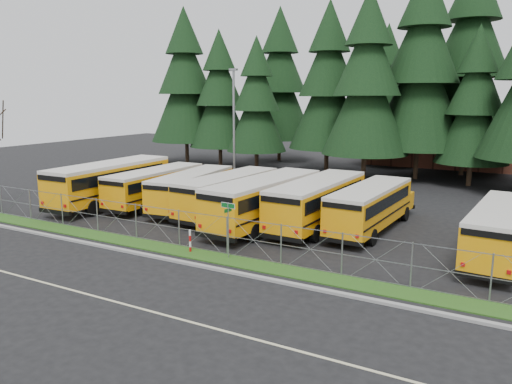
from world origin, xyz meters
TOP-DOWN VIEW (x-y plane):
  - ground at (0.00, 0.00)m, footprint 120.00×120.00m
  - curb at (0.00, -3.10)m, footprint 50.00×0.25m
  - grass_verge at (0.00, -1.70)m, footprint 50.00×1.40m
  - road_lane_line at (0.00, -8.00)m, footprint 50.00×0.12m
  - chainlink_fence at (0.00, -1.00)m, footprint 44.00×0.10m
  - brick_building at (6.00, 40.00)m, footprint 22.00×10.00m
  - bus_0 at (-14.55, 5.03)m, footprint 3.14×12.03m
  - bus_1 at (-11.56, 6.37)m, footprint 2.56×10.23m
  - bus_2 at (-8.53, 6.61)m, footprint 3.59×10.28m
  - bus_3 at (-5.36, 6.41)m, footprint 3.03×10.64m
  - bus_4 at (-1.91, 5.06)m, footprint 3.51×11.63m
  - bus_5 at (0.94, 6.48)m, footprint 2.99×11.23m
  - bus_6 at (3.95, 7.15)m, footprint 2.92×10.40m
  - bus_east at (10.97, 5.07)m, footprint 3.03×10.35m
  - street_sign at (-0.66, -1.42)m, footprint 0.84×0.55m
  - striped_bollard at (-2.88, -1.56)m, footprint 0.11×0.11m
  - light_standard at (-11.05, 16.02)m, footprint 0.70×0.35m
  - conifer_0 at (-23.80, 26.08)m, footprint 8.04×8.04m
  - conifer_1 at (-18.95, 25.86)m, footprint 6.78×6.78m
  - conifer_2 at (-13.81, 25.04)m, footprint 6.31×6.31m
  - conifer_3 at (-6.71, 27.20)m, footprint 7.79×7.79m
  - conifer_4 at (-1.69, 23.74)m, footprint 7.86×7.86m
  - conifer_5 at (2.27, 27.49)m, footprint 8.95×8.95m
  - conifer_6 at (7.20, 25.99)m, footprint 6.26×6.26m
  - conifer_10 at (-15.33, 33.48)m, footprint 8.22×8.22m
  - conifer_11 at (-3.01, 35.38)m, footprint 7.08×7.08m
  - conifer_12 at (5.80, 32.22)m, footprint 9.58×9.58m

SIDE VIEW (x-z plane):
  - ground at x=0.00m, z-range 0.00..0.00m
  - road_lane_line at x=0.00m, z-range 0.00..0.01m
  - grass_verge at x=0.00m, z-range 0.00..0.06m
  - curb at x=0.00m, z-range 0.00..0.12m
  - striped_bollard at x=-2.88m, z-range 0.00..1.20m
  - chainlink_fence at x=0.00m, z-range 0.00..2.00m
  - bus_2 at x=-8.53m, z-range 0.00..2.64m
  - bus_1 at x=-11.56m, z-range 0.00..2.67m
  - bus_east at x=10.97m, z-range 0.00..2.68m
  - bus_6 at x=3.95m, z-range 0.00..2.70m
  - bus_3 at x=-5.36m, z-range 0.00..2.76m
  - bus_5 at x=0.94m, z-range 0.00..2.92m
  - bus_4 at x=-1.91m, z-range 0.00..3.01m
  - bus_0 at x=-14.55m, z-range 0.00..3.13m
  - street_sign at x=-0.66m, z-range 0.63..3.44m
  - brick_building at x=6.00m, z-range 0.00..6.00m
  - light_standard at x=-11.05m, z-range 0.43..10.57m
  - conifer_6 at x=7.20m, z-range 0.00..13.85m
  - conifer_2 at x=-13.81m, z-range 0.00..13.96m
  - conifer_1 at x=-18.95m, z-range 0.00..14.99m
  - conifer_11 at x=-3.01m, z-range 0.00..15.66m
  - conifer_3 at x=-6.71m, z-range 0.00..17.22m
  - conifer_4 at x=-1.69m, z-range 0.00..17.39m
  - conifer_0 at x=-23.80m, z-range 0.00..17.77m
  - conifer_10 at x=-15.33m, z-range 0.00..18.18m
  - conifer_5 at x=2.27m, z-range 0.00..19.79m
  - conifer_12 at x=5.80m, z-range 0.00..21.18m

